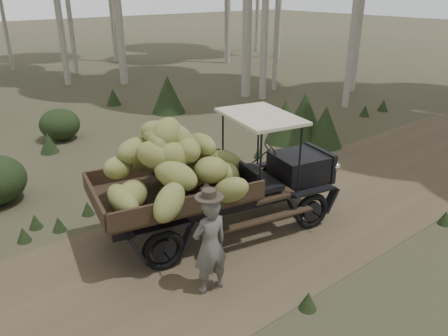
{
  "coord_description": "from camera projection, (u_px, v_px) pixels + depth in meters",
  "views": [
    {
      "loc": [
        -3.97,
        -5.38,
        4.42
      ],
      "look_at": [
        0.68,
        0.5,
        1.27
      ],
      "focal_mm": 35.0,
      "sensor_mm": 36.0,
      "label": 1
    }
  ],
  "objects": [
    {
      "name": "ground",
      "position": [
        211.0,
        250.0,
        7.87
      ],
      "size": [
        120.0,
        120.0,
        0.0
      ],
      "primitive_type": "plane",
      "color": "#473D2B",
      "rests_on": "ground"
    },
    {
      "name": "banana_truck",
      "position": [
        195.0,
        167.0,
        7.78
      ],
      "size": [
        5.01,
        2.66,
        2.47
      ],
      "rotation": [
        0.0,
        0.0,
        -0.21
      ],
      "color": "black",
      "rests_on": "ground"
    },
    {
      "name": "farmer",
      "position": [
        210.0,
        245.0,
        6.55
      ],
      "size": [
        0.61,
        0.46,
        1.73
      ],
      "rotation": [
        0.0,
        0.0,
        3.06
      ],
      "color": "#585650",
      "rests_on": "ground"
    },
    {
      "name": "undergrowth",
      "position": [
        204.0,
        219.0,
        7.8
      ],
      "size": [
        24.09,
        23.82,
        1.39
      ],
      "color": "#233319",
      "rests_on": "ground"
    },
    {
      "name": "dirt_track",
      "position": [
        211.0,
        250.0,
        7.87
      ],
      "size": [
        70.0,
        4.0,
        0.01
      ],
      "primitive_type": "cube",
      "color": "brown",
      "rests_on": "ground"
    }
  ]
}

